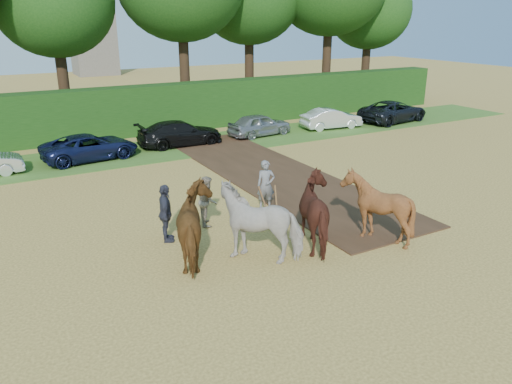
% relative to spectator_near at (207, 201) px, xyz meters
% --- Properties ---
extents(ground, '(120.00, 120.00, 0.00)m').
position_rel_spectator_near_xyz_m(ground, '(3.59, -3.04, -0.89)').
color(ground, gold).
rests_on(ground, ground).
extents(earth_strip, '(4.50, 17.00, 0.05)m').
position_rel_spectator_near_xyz_m(earth_strip, '(5.09, 3.96, -0.87)').
color(earth_strip, '#472D1C').
rests_on(earth_strip, ground).
extents(grass_verge, '(50.00, 5.00, 0.03)m').
position_rel_spectator_near_xyz_m(grass_verge, '(3.59, 10.96, -0.88)').
color(grass_verge, '#38601E').
rests_on(grass_verge, ground).
extents(hedgerow, '(46.00, 1.60, 3.00)m').
position_rel_spectator_near_xyz_m(hedgerow, '(3.59, 15.46, 0.61)').
color(hedgerow, '#14380F').
rests_on(hedgerow, ground).
extents(spectator_near, '(0.93, 1.05, 1.79)m').
position_rel_spectator_near_xyz_m(spectator_near, '(0.00, 0.00, 0.00)').
color(spectator_near, '#A2917F').
rests_on(spectator_near, ground).
extents(spectator_far, '(0.80, 1.24, 1.97)m').
position_rel_spectator_near_xyz_m(spectator_far, '(-1.78, -0.66, 0.09)').
color(spectator_far, '#2A2B38').
rests_on(spectator_far, ground).
extents(plough_team, '(7.99, 5.81, 2.30)m').
position_rel_spectator_near_xyz_m(plough_team, '(1.49, -3.14, 0.25)').
color(plough_team, brown).
rests_on(plough_team, ground).
extents(parked_cars, '(36.10, 3.52, 1.49)m').
position_rel_spectator_near_xyz_m(parked_cars, '(5.00, 10.92, -0.19)').
color(parked_cars, silver).
rests_on(parked_cars, ground).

